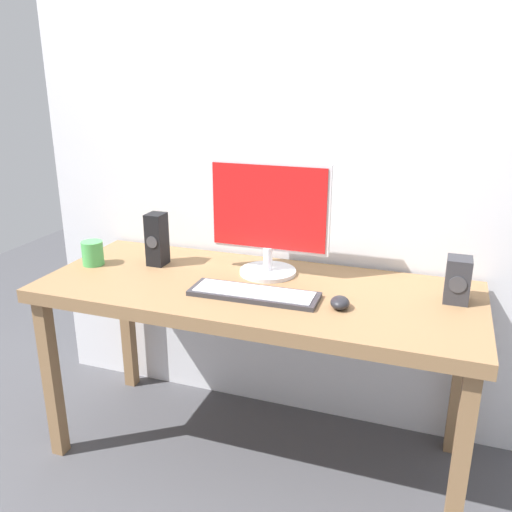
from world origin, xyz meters
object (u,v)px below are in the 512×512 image
mouse (340,303)px  speaker_right (458,280)px  keyboard_primary (254,294)px  coffee_mug (93,253)px  desk (256,303)px  monitor (269,217)px  speaker_left (157,239)px

mouse → speaker_right: size_ratio=0.52×
keyboard_primary → speaker_right: bearing=15.9°
keyboard_primary → coffee_mug: coffee_mug is taller
desk → mouse: 0.37m
keyboard_primary → speaker_right: speaker_right is taller
desk → mouse: bearing=-16.1°
desk → monitor: bearing=90.5°
keyboard_primary → desk: bearing=105.0°
monitor → mouse: size_ratio=5.75×
desk → coffee_mug: bearing=179.8°
monitor → speaker_right: bearing=-4.1°
mouse → coffee_mug: bearing=163.4°
keyboard_primary → coffee_mug: (-0.75, 0.10, 0.04)m
desk → speaker_right: size_ratio=10.30×
coffee_mug → keyboard_primary: bearing=-7.5°
keyboard_primary → mouse: (0.31, -0.00, 0.01)m
keyboard_primary → speaker_right: 0.72m
speaker_left → coffee_mug: (-0.26, -0.09, -0.06)m
speaker_left → desk: bearing=-11.4°
mouse → coffee_mug: coffee_mug is taller
mouse → speaker_right: (0.37, 0.20, 0.06)m
keyboard_primary → speaker_left: 0.54m
desk → mouse: size_ratio=19.72×
mouse → speaker_left: size_ratio=0.38×
monitor → speaker_right: size_ratio=3.01×
speaker_left → speaker_right: bearing=0.2°
monitor → speaker_right: 0.73m
speaker_left → coffee_mug: 0.28m
speaker_left → coffee_mug: size_ratio=2.17×
keyboard_primary → mouse: bearing=-0.3°
desk → speaker_right: bearing=8.0°
monitor → keyboard_primary: 0.33m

